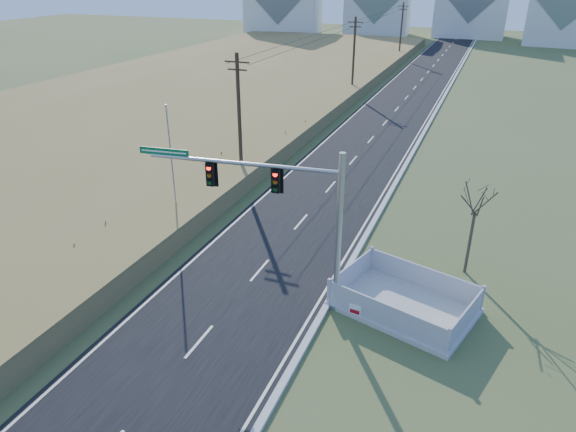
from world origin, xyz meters
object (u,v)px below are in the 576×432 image
(open_sign, at_px, (355,311))
(fence_enclosure, at_px, (404,304))
(traffic_signal_mast, at_px, (296,213))
(bare_tree, at_px, (477,199))
(flagpole, at_px, (173,178))

(open_sign, bearing_deg, fence_enclosure, 44.02)
(fence_enclosure, xyz_separation_m, open_sign, (-1.88, -1.48, 0.10))
(traffic_signal_mast, distance_m, open_sign, 5.09)
(traffic_signal_mast, relative_size, bare_tree, 1.82)
(fence_enclosure, bearing_deg, open_sign, -125.33)
(flagpole, bearing_deg, fence_enclosure, -14.66)
(traffic_signal_mast, height_order, fence_enclosure, traffic_signal_mast)
(bare_tree, bearing_deg, flagpole, -177.95)
(flagpole, xyz_separation_m, bare_tree, (16.76, 0.60, 1.20))
(traffic_signal_mast, bearing_deg, bare_tree, 30.98)
(fence_enclosure, distance_m, flagpole, 15.14)
(open_sign, distance_m, bare_tree, 8.11)
(traffic_signal_mast, height_order, bare_tree, traffic_signal_mast)
(open_sign, bearing_deg, bare_tree, 60.09)
(fence_enclosure, height_order, flagpole, flagpole)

